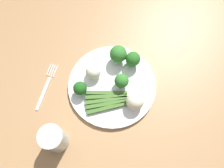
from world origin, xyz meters
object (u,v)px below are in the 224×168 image
object	(u,v)px
dining_table	(101,101)
broccoli_right	(133,59)
cauliflower_near_center	(93,72)
broccoli_front	(118,54)
water_glass	(54,139)
broccoli_left	(80,89)
cauliflower_edge	(135,101)
fork	(46,85)
plate	(112,85)
broccoli_outer_edge	(122,81)
asparagus_bundle	(107,100)

from	to	relation	value
dining_table	broccoli_right	bearing A→B (deg)	41.32
cauliflower_near_center	dining_table	bearing A→B (deg)	-72.42
broccoli_front	water_glass	xyz separation A→B (m)	(-0.19, -0.27, -0.00)
broccoli_left	water_glass	distance (m)	0.17
cauliflower_edge	fork	size ratio (longest dim) A/B	0.35
plate	broccoli_front	size ratio (longest dim) A/B	4.16
broccoli_right	broccoli_outer_edge	size ratio (longest dim) A/B	1.06
broccoli_right	fork	xyz separation A→B (m)	(-0.29, -0.07, -0.05)
cauliflower_near_center	asparagus_bundle	bearing A→B (deg)	-65.23
plate	asparagus_bundle	world-z (taller)	asparagus_bundle
fork	dining_table	bearing A→B (deg)	-83.12
asparagus_bundle	plate	bearing A→B (deg)	-114.19
broccoli_outer_edge	fork	bearing A→B (deg)	178.49
plate	fork	bearing A→B (deg)	178.45
cauliflower_near_center	water_glass	xyz separation A→B (m)	(-0.11, -0.22, 0.01)
dining_table	broccoli_right	xyz separation A→B (m)	(0.11, 0.10, 0.15)
asparagus_bundle	broccoli_front	xyz separation A→B (m)	(0.04, 0.15, 0.03)
water_glass	cauliflower_near_center	bearing A→B (deg)	63.49
broccoli_outer_edge	fork	world-z (taller)	broccoli_outer_edge
dining_table	broccoli_outer_edge	world-z (taller)	broccoli_outer_edge
dining_table	plate	xyz separation A→B (m)	(0.04, 0.02, 0.10)
broccoli_outer_edge	water_glass	distance (m)	0.27
plate	water_glass	world-z (taller)	water_glass
dining_table	broccoli_right	distance (m)	0.21
plate	fork	distance (m)	0.22
plate	asparagus_bundle	bearing A→B (deg)	-107.34
broccoli_left	broccoli_outer_edge	world-z (taller)	broccoli_outer_edge
dining_table	broccoli_outer_edge	size ratio (longest dim) A/B	25.42
broccoli_outer_edge	fork	xyz separation A→B (m)	(-0.25, 0.01, -0.05)
broccoli_left	broccoli_right	size ratio (longest dim) A/B	0.88
plate	water_glass	distance (m)	0.25
dining_table	broccoli_right	world-z (taller)	broccoli_right
fork	water_glass	size ratio (longest dim) A/B	1.51
dining_table	cauliflower_near_center	bearing A→B (deg)	107.58
asparagus_bundle	cauliflower_edge	distance (m)	0.09
broccoli_front	broccoli_right	xyz separation A→B (m)	(0.05, -0.02, -0.01)
broccoli_left	broccoli_right	xyz separation A→B (m)	(0.17, 0.10, 0.00)
broccoli_front	cauliflower_near_center	world-z (taller)	broccoli_front
dining_table	cauliflower_near_center	xyz separation A→B (m)	(-0.02, 0.06, 0.14)
broccoli_left	cauliflower_edge	distance (m)	0.18
fork	water_glass	distance (m)	0.20
broccoli_front	water_glass	distance (m)	0.33
plate	broccoli_outer_edge	bearing A→B (deg)	-1.15
broccoli_right	broccoli_front	bearing A→B (deg)	161.39
dining_table	water_glass	distance (m)	0.25
cauliflower_near_center	fork	bearing A→B (deg)	-169.36
asparagus_bundle	water_glass	size ratio (longest dim) A/B	1.31
fork	broccoli_outer_edge	bearing A→B (deg)	-75.38
broccoli_right	cauliflower_near_center	distance (m)	0.14
broccoli_outer_edge	broccoli_front	bearing A→B (deg)	95.34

